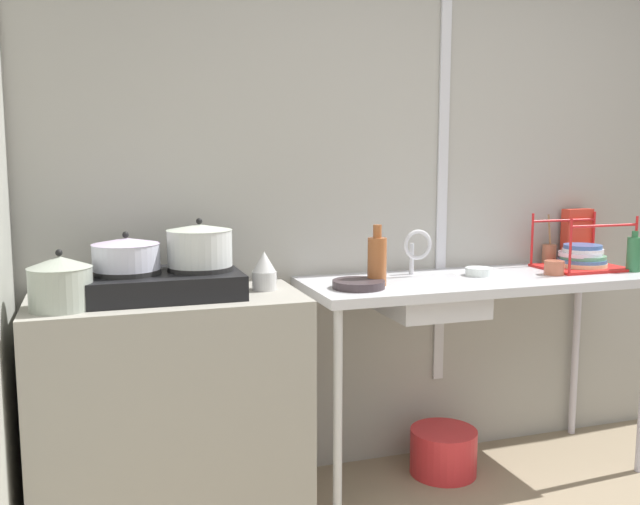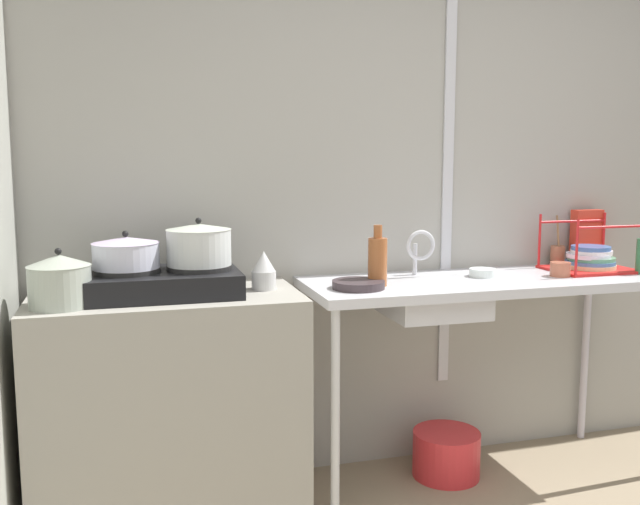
# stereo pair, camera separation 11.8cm
# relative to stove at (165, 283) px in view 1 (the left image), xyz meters

# --- Properties ---
(wall_back) EXTENTS (4.57, 0.10, 2.47)m
(wall_back) POSITION_rel_stove_xyz_m (1.33, 0.33, 0.26)
(wall_back) COLOR #9F9C94
(wall_back) RESTS_ON ground
(wall_metal_strip) EXTENTS (0.05, 0.01, 1.98)m
(wall_metal_strip) POSITION_rel_stove_xyz_m (1.33, 0.27, 0.39)
(wall_metal_strip) COLOR silver
(counter_concrete) EXTENTS (1.03, 0.55, 0.92)m
(counter_concrete) POSITION_rel_stove_xyz_m (0.01, 0.00, -0.51)
(counter_concrete) COLOR gray
(counter_concrete) RESTS_ON ground
(counter_sink) EXTENTS (1.57, 0.55, 0.92)m
(counter_sink) POSITION_rel_stove_xyz_m (1.37, -0.00, -0.13)
(counter_sink) COLOR silver
(counter_sink) RESTS_ON ground
(stove) EXTENTS (0.57, 0.39, 0.11)m
(stove) POSITION_rel_stove_xyz_m (0.00, 0.00, 0.00)
(stove) COLOR black
(stove) RESTS_ON counter_concrete
(pot_on_left_burner) EXTENTS (0.25, 0.25, 0.14)m
(pot_on_left_burner) POSITION_rel_stove_xyz_m (-0.14, 0.00, 0.12)
(pot_on_left_burner) COLOR silver
(pot_on_left_burner) RESTS_ON stove
(pot_on_right_burner) EXTENTS (0.25, 0.25, 0.19)m
(pot_on_right_burner) POSITION_rel_stove_xyz_m (0.14, -0.00, 0.14)
(pot_on_right_burner) COLOR silver
(pot_on_right_burner) RESTS_ON stove
(pot_beside_stove) EXTENTS (0.22, 0.22, 0.21)m
(pot_beside_stove) POSITION_rel_stove_xyz_m (-0.37, -0.12, 0.04)
(pot_beside_stove) COLOR #99A295
(pot_beside_stove) RESTS_ON counter_concrete
(percolator) EXTENTS (0.10, 0.10, 0.16)m
(percolator) POSITION_rel_stove_xyz_m (0.39, 0.01, 0.02)
(percolator) COLOR silver
(percolator) RESTS_ON counter_concrete
(sink_basin) EXTENTS (0.40, 0.35, 0.14)m
(sink_basin) POSITION_rel_stove_xyz_m (1.11, -0.04, -0.12)
(sink_basin) COLOR silver
(sink_basin) RESTS_ON counter_sink
(faucet) EXTENTS (0.14, 0.08, 0.21)m
(faucet) POSITION_rel_stove_xyz_m (1.12, 0.11, 0.08)
(faucet) COLOR silver
(faucet) RESTS_ON counter_sink
(frying_pan) EXTENTS (0.22, 0.22, 0.03)m
(frying_pan) POSITION_rel_stove_xyz_m (0.77, -0.08, -0.04)
(frying_pan) COLOR #362B2F
(frying_pan) RESTS_ON counter_sink
(dish_rack) EXTENTS (0.38, 0.30, 0.26)m
(dish_rack) POSITION_rel_stove_xyz_m (1.96, 0.05, -0.00)
(dish_rack) COLOR red
(dish_rack) RESTS_ON counter_sink
(cup_by_rack) EXTENTS (0.09, 0.09, 0.06)m
(cup_by_rack) POSITION_rel_stove_xyz_m (1.73, -0.05, -0.02)
(cup_by_rack) COLOR #B15E43
(cup_by_rack) RESTS_ON counter_sink
(small_bowl_on_drainboard) EXTENTS (0.12, 0.12, 0.04)m
(small_bowl_on_drainboard) POSITION_rel_stove_xyz_m (1.39, 0.03, -0.03)
(small_bowl_on_drainboard) COLOR silver
(small_bowl_on_drainboard) RESTS_ON counter_sink
(bottle_by_sink) EXTENTS (0.08, 0.08, 0.25)m
(bottle_by_sink) POSITION_rel_stove_xyz_m (0.86, -0.04, 0.05)
(bottle_by_sink) COLOR #97522A
(bottle_by_sink) RESTS_ON counter_sink
(bottle_by_rack) EXTENTS (0.06, 0.06, 0.19)m
(bottle_by_rack) POSITION_rel_stove_xyz_m (2.14, -0.10, 0.03)
(bottle_by_rack) COLOR #2D6A3F
(bottle_by_rack) RESTS_ON counter_sink
(cereal_box) EXTENTS (0.15, 0.06, 0.27)m
(cereal_box) POSITION_rel_stove_xyz_m (2.07, 0.23, 0.08)
(cereal_box) COLOR red
(cereal_box) RESTS_ON counter_sink
(utensil_jar) EXTENTS (0.07, 0.07, 0.25)m
(utensil_jar) POSITION_rel_stove_xyz_m (1.91, 0.22, 0.00)
(utensil_jar) COLOR #996347
(utensil_jar) RESTS_ON counter_sink
(bucket_on_floor) EXTENTS (0.31, 0.31, 0.21)m
(bucket_on_floor) POSITION_rel_stove_xyz_m (1.24, 0.03, -0.87)
(bucket_on_floor) COLOR red
(bucket_on_floor) RESTS_ON ground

